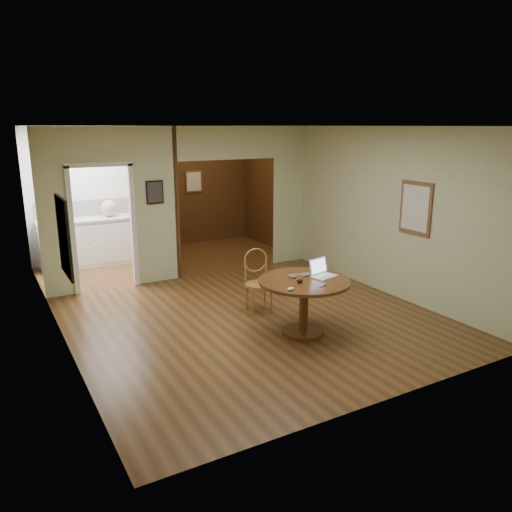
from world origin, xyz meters
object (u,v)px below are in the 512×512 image
dining_table (304,294)px  closed_laptop (302,276)px  chair (257,277)px  open_laptop (321,271)px

dining_table → closed_laptop: (0.04, 0.10, 0.21)m
dining_table → chair: bearing=96.2°
closed_laptop → dining_table: bearing=-102.8°
open_laptop → chair: bearing=99.3°
dining_table → chair: chair is taller
dining_table → closed_laptop: size_ratio=3.61×
dining_table → chair: (-0.11, 1.04, -0.03)m
chair → closed_laptop: (0.15, -0.94, 0.24)m
chair → closed_laptop: chair is taller
closed_laptop → open_laptop: bearing=-6.7°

